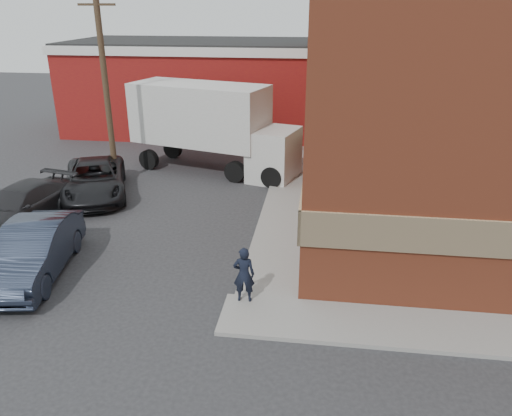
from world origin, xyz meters
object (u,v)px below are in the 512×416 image
at_px(suv_b, 20,205).
at_px(man, 244,274).
at_px(brick_building, 493,88).
at_px(utility_pole, 105,78).
at_px(warehouse, 201,86).
at_px(box_truck, 215,123).
at_px(suv_a, 95,179).
at_px(sedan, 33,251).

bearing_deg(suv_b, man, -13.12).
relative_size(brick_building, utility_pole, 2.03).
bearing_deg(warehouse, box_truck, -72.29).
bearing_deg(man, suv_a, -48.67).
relative_size(sedan, box_truck, 0.55).
bearing_deg(box_truck, suv_a, -121.38).
height_order(utility_pole, sedan, utility_pole).
distance_m(utility_pole, suv_a, 4.38).
bearing_deg(suv_a, suv_b, -138.92).
height_order(warehouse, suv_a, warehouse).
height_order(brick_building, warehouse, brick_building).
distance_m(warehouse, suv_a, 13.06).
height_order(brick_building, suv_a, brick_building).
bearing_deg(suv_a, utility_pole, 62.83).
xyz_separation_m(utility_pole, box_truck, (4.29, 2.27, -2.32)).
relative_size(warehouse, sedan, 3.33).
distance_m(warehouse, man, 21.21).
xyz_separation_m(sedan, suv_a, (-1.08, 6.71, -0.06)).
height_order(sedan, suv_b, sedan).
distance_m(warehouse, utility_pole, 11.27).
height_order(sedan, suv_a, sedan).
height_order(man, suv_b, man).
bearing_deg(warehouse, suv_a, -97.40).
distance_m(brick_building, suv_a, 16.72).
bearing_deg(brick_building, man, -132.52).
distance_m(utility_pole, man, 12.52).
relative_size(utility_pole, box_truck, 1.01).
xyz_separation_m(warehouse, box_truck, (2.79, -8.73, -0.39)).
height_order(warehouse, utility_pole, utility_pole).
height_order(suv_b, box_truck, box_truck).
distance_m(brick_building, warehouse, 18.30).
xyz_separation_m(utility_pole, suv_b, (-1.73, -4.88, -4.04)).
bearing_deg(utility_pole, suv_a, -95.15).
distance_m(suv_b, box_truck, 9.51).
relative_size(man, suv_b, 0.33).
relative_size(sedan, suv_a, 0.91).
distance_m(brick_building, box_truck, 12.14).
xyz_separation_m(warehouse, utility_pole, (-1.50, -11.00, 1.93)).
distance_m(utility_pole, suv_b, 6.57).
relative_size(brick_building, sedan, 3.73).
relative_size(brick_building, suv_a, 3.38).
bearing_deg(brick_building, suv_a, -173.70).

